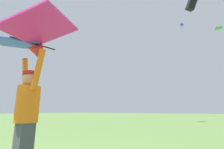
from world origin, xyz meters
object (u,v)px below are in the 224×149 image
held_stunt_kite (30,40)px  distant_kite_blue_low_right (181,26)px  kite_flyer_person (27,115)px  distant_kite_black_high_left (191,5)px  distant_kite_green_low_left (219,28)px

held_stunt_kite → distant_kite_blue_low_right: distant_kite_blue_low_right is taller
kite_flyer_person → distant_kite_blue_low_right: distant_kite_blue_low_right is taller
held_stunt_kite → distant_kite_black_high_left: 18.20m
distant_kite_green_low_left → distant_kite_black_high_left: bearing=-124.0°
held_stunt_kite → distant_kite_blue_low_right: 38.62m
distant_kite_black_high_left → distant_kite_green_low_left: size_ratio=1.53×
distant_kite_black_high_left → distant_kite_blue_low_right: distant_kite_blue_low_right is taller
held_stunt_kite → distant_kite_green_low_left: 20.27m
held_stunt_kite → distant_kite_green_low_left: size_ratio=2.13×
held_stunt_kite → distant_kite_green_low_left: bearing=80.7°
distant_kite_blue_low_right → held_stunt_kite: bearing=-84.7°
distant_kite_black_high_left → distant_kite_blue_low_right: size_ratio=0.73×
distant_kite_black_high_left → held_stunt_kite: bearing=-93.6°
kite_flyer_person → distant_kite_green_low_left: size_ratio=2.10×
distant_kite_black_high_left → kite_flyer_person: bearing=-93.6°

